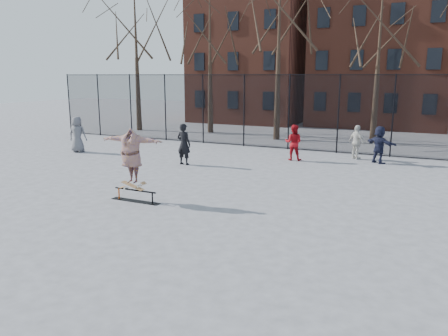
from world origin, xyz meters
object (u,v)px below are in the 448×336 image
at_px(bystander_white, 357,142).
at_px(bystander_navy, 379,145).
at_px(skate_rail, 135,197).
at_px(skateboard, 133,188).
at_px(bystander_black, 184,144).
at_px(skater, 131,159).
at_px(bystander_red, 293,143).
at_px(bystander_grey, 78,134).

height_order(bystander_white, bystander_navy, bystander_navy).
relative_size(skate_rail, bystander_navy, 1.03).
relative_size(skateboard, bystander_black, 0.46).
bearing_deg(skate_rail, skateboard, 180.00).
height_order(skater, bystander_red, skater).
bearing_deg(bystander_grey, bystander_red, 174.28).
bearing_deg(bystander_white, skate_rail, 101.16).
distance_m(bystander_red, bystander_white, 3.07).
bearing_deg(bystander_grey, bystander_black, 156.55).
bearing_deg(bystander_black, skateboard, 108.98).
relative_size(bystander_black, bystander_white, 1.13).
relative_size(bystander_grey, bystander_navy, 1.09).
distance_m(skater, bystander_navy, 11.70).
bearing_deg(skater, bystander_black, 99.17).
height_order(skateboard, bystander_black, bystander_black).
bearing_deg(skateboard, skater, 0.00).
relative_size(skateboard, bystander_white, 0.53).
xyz_separation_m(bystander_red, bystander_white, (2.63, 1.57, -0.02)).
bearing_deg(skateboard, bystander_black, 104.90).
height_order(skateboard, bystander_grey, bystander_grey).
height_order(skate_rail, bystander_navy, bystander_navy).
xyz_separation_m(skateboard, bystander_white, (5.22, 10.41, 0.38)).
bearing_deg(bystander_red, skater, 66.48).
distance_m(skate_rail, bystander_black, 5.99).
bearing_deg(bystander_white, skater, 100.77).
bearing_deg(bystander_navy, skateboard, 91.37).
distance_m(skater, bystander_black, 5.93).
xyz_separation_m(skateboard, bystander_grey, (-8.17, 6.14, 0.49)).
distance_m(bystander_white, bystander_navy, 1.22).
relative_size(bystander_red, bystander_white, 1.03).
relative_size(skater, bystander_grey, 1.14).
height_order(skate_rail, bystander_white, bystander_white).
height_order(skater, bystander_white, skater).
height_order(skateboard, skater, skater).
distance_m(skateboard, bystander_grey, 10.23).
height_order(bystander_grey, bystander_red, bystander_grey).
height_order(skateboard, bystander_navy, bystander_navy).
height_order(skate_rail, bystander_red, bystander_red).
distance_m(skate_rail, bystander_white, 11.63).
bearing_deg(skateboard, bystander_navy, 57.40).
bearing_deg(bystander_grey, skateboard, 123.26).
distance_m(skateboard, bystander_white, 11.65).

